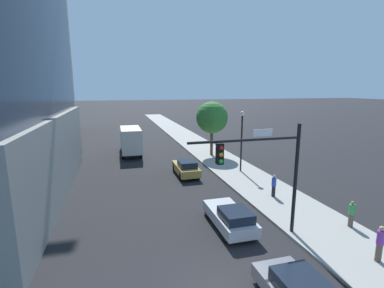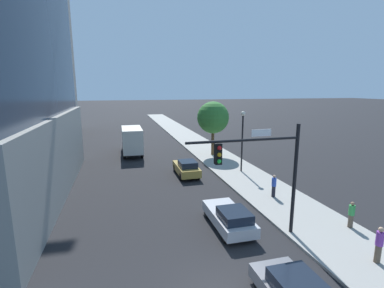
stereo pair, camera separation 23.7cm
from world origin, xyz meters
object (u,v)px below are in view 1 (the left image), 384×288
object	(u,v)px
street_tree	(212,118)
pedestrian_green_shirt	(352,214)
car_gold	(186,168)
box_truck	(130,139)
pedestrian_blue_shirt	(274,185)
pedestrian_purple_shirt	(380,243)
car_silver	(231,217)
construction_building	(20,30)
traffic_light_pole	(264,163)
street_lamp	(242,133)

from	to	relation	value
street_tree	pedestrian_green_shirt	xyz separation A→B (m)	(1.87, -19.59, -3.80)
car_gold	box_truck	xyz separation A→B (m)	(-4.56, 10.60, 1.16)
car_gold	pedestrian_green_shirt	distance (m)	14.39
pedestrian_blue_shirt	pedestrian_purple_shirt	size ratio (longest dim) A/B	0.96
car_silver	pedestrian_green_shirt	size ratio (longest dim) A/B	2.81
car_silver	pedestrian_purple_shirt	world-z (taller)	pedestrian_purple_shirt
construction_building	pedestrian_green_shirt	size ratio (longest dim) A/B	26.51
street_tree	pedestrian_blue_shirt	bearing A→B (deg)	-89.99
construction_building	car_gold	world-z (taller)	construction_building
traffic_light_pole	street_tree	xyz separation A→B (m)	(3.88, 19.17, 0.39)
car_silver	street_tree	bearing A→B (deg)	74.16
construction_building	pedestrian_blue_shirt	bearing A→B (deg)	-55.59
pedestrian_blue_shirt	street_tree	bearing A→B (deg)	90.01
street_tree	construction_building	bearing A→B (deg)	137.54
street_lamp	box_truck	size ratio (longest dim) A/B	0.75
construction_building	car_silver	xyz separation A→B (m)	(21.00, -41.47, -17.20)
street_lamp	car_gold	bearing A→B (deg)	175.63
construction_building	car_gold	size ratio (longest dim) A/B	9.76
car_silver	pedestrian_green_shirt	bearing A→B (deg)	-15.61
street_tree	box_truck	xyz separation A→B (m)	(-9.57, 3.65, -2.83)
car_gold	car_silver	bearing A→B (deg)	-90.00
construction_building	street_lamp	bearing A→B (deg)	-49.65
pedestrian_purple_shirt	car_gold	bearing A→B (deg)	108.92
street_lamp	construction_building	bearing A→B (deg)	130.35
pedestrian_blue_shirt	pedestrian_green_shirt	distance (m)	5.73
construction_building	pedestrian_blue_shirt	world-z (taller)	construction_building
car_silver	pedestrian_purple_shirt	distance (m)	7.41
car_gold	car_silver	xyz separation A→B (m)	(0.00, -10.72, -0.04)
pedestrian_purple_shirt	pedestrian_green_shirt	xyz separation A→B (m)	(1.47, 3.13, -0.12)
car_silver	construction_building	bearing A→B (deg)	116.85
pedestrian_green_shirt	construction_building	bearing A→B (deg)	122.72
traffic_light_pole	car_gold	xyz separation A→B (m)	(-1.13, 12.22, -3.60)
street_tree	car_silver	world-z (taller)	street_tree
box_truck	pedestrian_green_shirt	bearing A→B (deg)	-63.79
car_gold	pedestrian_blue_shirt	bearing A→B (deg)	-55.21
construction_building	box_truck	xyz separation A→B (m)	(16.44, -20.15, -15.99)
street_lamp	car_silver	xyz separation A→B (m)	(-5.49, -10.30, -3.30)
traffic_light_pole	pedestrian_purple_shirt	xyz separation A→B (m)	(4.28, -3.55, -3.30)
pedestrian_blue_shirt	traffic_light_pole	bearing A→B (deg)	-127.89
traffic_light_pole	street_tree	bearing A→B (deg)	78.54
construction_building	car_silver	world-z (taller)	construction_building
traffic_light_pole	pedestrian_blue_shirt	xyz separation A→B (m)	(3.89, 5.00, -3.35)
box_truck	pedestrian_blue_shirt	bearing A→B (deg)	-61.75
construction_building	car_silver	size ratio (longest dim) A/B	9.45
traffic_light_pole	pedestrian_green_shirt	distance (m)	6.70
street_lamp	box_truck	world-z (taller)	street_lamp
street_tree	pedestrian_green_shirt	distance (m)	20.04
car_gold	pedestrian_purple_shirt	size ratio (longest dim) A/B	2.41
pedestrian_purple_shirt	pedestrian_green_shirt	size ratio (longest dim) A/B	1.13
traffic_light_pole	car_silver	size ratio (longest dim) A/B	1.41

